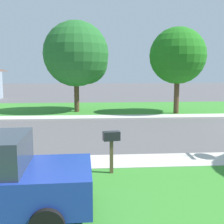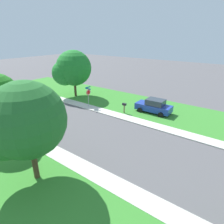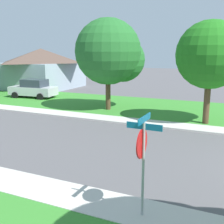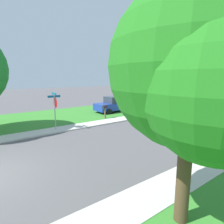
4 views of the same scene
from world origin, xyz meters
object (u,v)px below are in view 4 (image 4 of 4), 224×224
Objects in this scene: car_maroon_driveway_right at (185,98)px; car_blue_kerbside_mid at (114,104)px; tree_sidewalk_near at (197,72)px; car_white_across_road at (203,95)px; mailbox at (105,108)px; stop_sign_far_corner at (55,105)px.

car_maroon_driveway_right and car_blue_kerbside_mid have the same top height.
car_maroon_driveway_right is 0.72× the size of tree_sidewalk_near.
car_maroon_driveway_right is 1.01× the size of car_white_across_road.
car_blue_kerbside_mid is 3.32× the size of mailbox.
car_maroon_driveway_right is at bearing 96.16° from stop_sign_far_corner.
car_blue_kerbside_mid is 16.79m from tree_sidewalk_near.
mailbox is (-11.89, 5.58, -2.95)m from tree_sidewalk_near.
stop_sign_far_corner reaches higher than mailbox.
tree_sidewalk_near is (10.95, -0.60, 2.07)m from stop_sign_far_corner.
mailbox is at bearing -50.02° from car_blue_kerbside_mid.
car_maroon_driveway_right is 1.00× the size of car_blue_kerbside_mid.
car_white_across_road is 3.29× the size of mailbox.
stop_sign_far_corner is 0.64× the size of car_maroon_driveway_right.
car_blue_kerbside_mid is (-1.18, -11.69, 0.00)m from car_maroon_driveway_right.
car_maroon_driveway_right is at bearing 84.25° from car_blue_kerbside_mid.
tree_sidewalk_near is at bearing -62.08° from car_white_across_road.
stop_sign_far_corner is 0.46× the size of tree_sidewalk_near.
car_white_across_road is at bearing 117.92° from tree_sidewalk_near.
mailbox is (2.78, -22.10, 0.14)m from car_white_across_road.
car_blue_kerbside_mid is at bearing 112.89° from stop_sign_far_corner.
mailbox is (-0.94, 4.97, -0.88)m from stop_sign_far_corner.
mailbox is at bearing 154.87° from tree_sidewalk_near.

